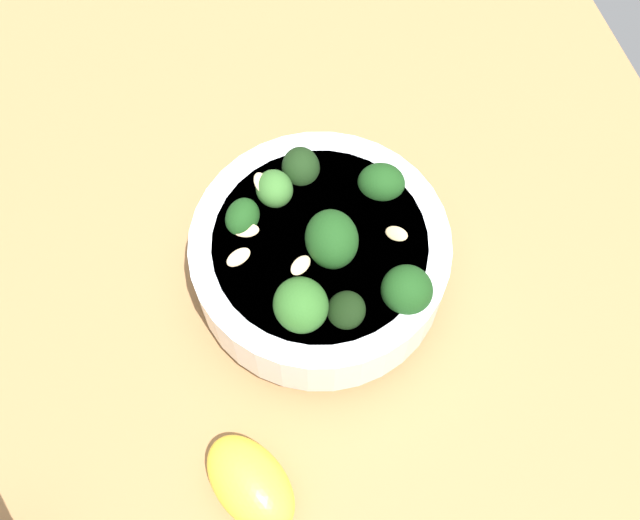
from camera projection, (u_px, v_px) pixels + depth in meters
ground_plane at (279, 276)px, 64.69cm from camera, size 71.08×71.08×3.98cm
bowl_of_broccoli at (321, 257)px, 58.08cm from camera, size 18.56×18.56×11.46cm
lemon_wedge at (251, 484)px, 53.75cm from camera, size 8.77×7.23×4.04cm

